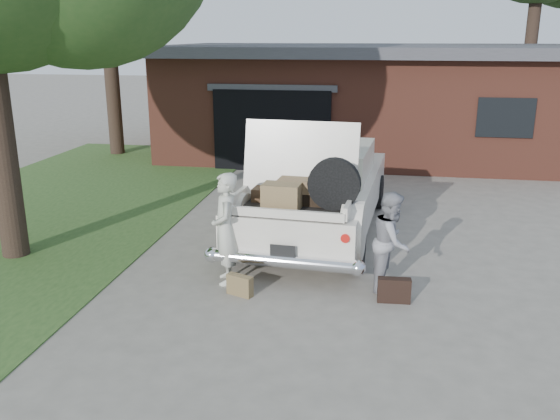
# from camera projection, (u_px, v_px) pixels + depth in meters

# --- Properties ---
(ground) EXTENTS (90.00, 90.00, 0.00)m
(ground) POSITION_uv_depth(u_px,v_px,m) (273.00, 294.00, 8.57)
(ground) COLOR gray
(ground) RESTS_ON ground
(grass_strip) EXTENTS (6.00, 16.00, 0.02)m
(grass_strip) POSITION_uv_depth(u_px,v_px,m) (39.00, 215.00, 12.29)
(grass_strip) COLOR #2D4C1E
(grass_strip) RESTS_ON ground
(house) EXTENTS (12.80, 7.80, 3.30)m
(house) POSITION_uv_depth(u_px,v_px,m) (369.00, 98.00, 18.77)
(house) COLOR brown
(house) RESTS_ON ground
(sedan) EXTENTS (2.56, 5.75, 2.31)m
(sedan) POSITION_uv_depth(u_px,v_px,m) (317.00, 190.00, 11.06)
(sedan) COLOR white
(sedan) RESTS_ON ground
(woman_left) EXTENTS (0.57, 0.71, 1.69)m
(woman_left) POSITION_uv_depth(u_px,v_px,m) (225.00, 229.00, 8.77)
(woman_left) COLOR beige
(woman_left) RESTS_ON ground
(woman_right) EXTENTS (0.68, 0.81, 1.48)m
(woman_right) POSITION_uv_depth(u_px,v_px,m) (392.00, 241.00, 8.56)
(woman_right) COLOR gray
(woman_right) RESTS_ON ground
(suitcase_left) EXTENTS (0.41, 0.27, 0.31)m
(suitcase_left) POSITION_uv_depth(u_px,v_px,m) (240.00, 285.00, 8.50)
(suitcase_left) COLOR brown
(suitcase_left) RESTS_ON ground
(suitcase_right) EXTENTS (0.47, 0.17, 0.35)m
(suitcase_right) POSITION_uv_depth(u_px,v_px,m) (394.00, 290.00, 8.28)
(suitcase_right) COLOR black
(suitcase_right) RESTS_ON ground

